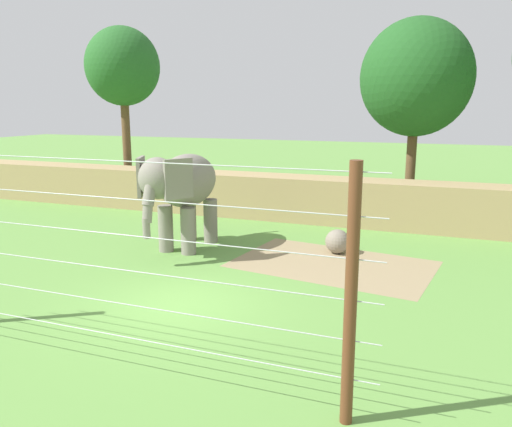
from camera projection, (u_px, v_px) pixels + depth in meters
name	position (u px, v px, depth m)	size (l,w,h in m)	color
ground_plane	(179.00, 304.00, 12.83)	(120.00, 120.00, 0.00)	#609342
dirt_patch	(333.00, 264.00, 16.07)	(6.06, 3.88, 0.01)	#937F5B
embankment_wall	(296.00, 198.00, 22.23)	(36.00, 1.80, 1.90)	tan
elephant	(183.00, 186.00, 17.32)	(1.91, 4.54, 3.36)	gray
enrichment_ball	(337.00, 241.00, 17.17)	(0.83, 0.83, 0.83)	gray
cable_fence	(85.00, 262.00, 9.32)	(10.80, 0.20, 4.18)	brown
tree_far_left	(416.00, 78.00, 22.47)	(4.94, 4.94, 8.73)	brown
tree_right_of_centre	(123.00, 68.00, 26.35)	(3.85, 3.85, 8.95)	brown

